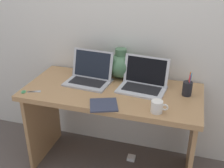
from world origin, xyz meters
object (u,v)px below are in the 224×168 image
at_px(green_vase, 121,65).
at_px(laptop_left, 90,74).
at_px(power_brick, 131,158).
at_px(laptop_right, 144,81).
at_px(pen_cup, 187,88).
at_px(scissors, 27,92).
at_px(notebook_stack, 104,105).
at_px(coffee_mug, 157,107).

bearing_deg(green_vase, laptop_left, -144.08).
height_order(laptop_left, power_brick, laptop_left).
distance_m(laptop_right, green_vase, 0.28).
xyz_separation_m(pen_cup, scissors, (-1.17, -0.30, -0.05)).
bearing_deg(power_brick, laptop_right, -13.09).
bearing_deg(pen_cup, notebook_stack, -149.09).
bearing_deg(laptop_right, notebook_stack, -121.28).
relative_size(notebook_stack, pen_cup, 1.03).
xyz_separation_m(laptop_left, green_vase, (0.22, 0.16, 0.04)).
relative_size(green_vase, coffee_mug, 2.16).
bearing_deg(scissors, notebook_stack, -2.34).
xyz_separation_m(pen_cup, power_brick, (-0.41, 0.04, -0.80)).
bearing_deg(scissors, laptop_right, 21.24).
bearing_deg(green_vase, notebook_stack, -88.44).
height_order(green_vase, pen_cup, green_vase).
bearing_deg(scissors, pen_cup, 14.46).
distance_m(laptop_left, green_vase, 0.27).
bearing_deg(pen_cup, scissors, -165.54).
height_order(laptop_right, green_vase, green_vase).
relative_size(notebook_stack, power_brick, 2.72).
height_order(notebook_stack, coffee_mug, coffee_mug).
bearing_deg(laptop_left, scissors, -140.44).
distance_m(coffee_mug, power_brick, 0.89).
relative_size(laptop_left, power_brick, 5.31).
bearing_deg(pen_cup, power_brick, 174.22).
relative_size(coffee_mug, power_brick, 1.66).
distance_m(pen_cup, scissors, 1.21).
relative_size(green_vase, notebook_stack, 1.32).
bearing_deg(notebook_stack, pen_cup, 30.91).
height_order(coffee_mug, pen_cup, pen_cup).
height_order(laptop_left, scissors, laptop_left).
relative_size(green_vase, pen_cup, 1.36).
relative_size(coffee_mug, scissors, 0.81).
xyz_separation_m(green_vase, scissors, (-0.61, -0.48, -0.10)).
distance_m(scissors, power_brick, 1.12).
distance_m(coffee_mug, pen_cup, 0.35).
height_order(green_vase, power_brick, green_vase).
bearing_deg(scissors, power_brick, 24.34).
height_order(laptop_left, green_vase, green_vase).
distance_m(laptop_left, laptop_right, 0.44).
bearing_deg(notebook_stack, scissors, 177.66).
bearing_deg(laptop_right, scissors, -158.76).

